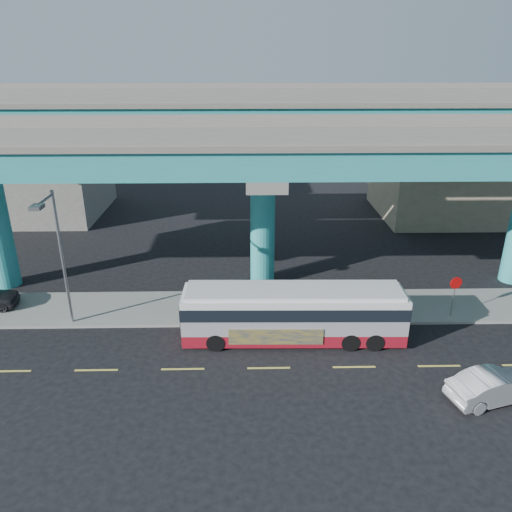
{
  "coord_description": "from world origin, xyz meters",
  "views": [
    {
      "loc": [
        -0.99,
        -19.74,
        13.73
      ],
      "look_at": [
        -0.51,
        4.0,
        3.89
      ],
      "focal_mm": 35.0,
      "sensor_mm": 36.0,
      "label": 1
    }
  ],
  "objects_px": {
    "street_lamp": "(56,243)",
    "stop_sign": "(455,288)",
    "transit_bus": "(294,312)",
    "sedan": "(495,386)"
  },
  "relations": [
    {
      "from": "transit_bus",
      "to": "stop_sign",
      "type": "height_order",
      "value": "transit_bus"
    },
    {
      "from": "sedan",
      "to": "stop_sign",
      "type": "xyz_separation_m",
      "value": [
        0.84,
        6.91,
        1.16
      ]
    },
    {
      "from": "sedan",
      "to": "stop_sign",
      "type": "height_order",
      "value": "stop_sign"
    },
    {
      "from": "street_lamp",
      "to": "stop_sign",
      "type": "distance_m",
      "value": 20.91
    },
    {
      "from": "sedan",
      "to": "stop_sign",
      "type": "bearing_deg",
      "value": -22.75
    },
    {
      "from": "transit_bus",
      "to": "stop_sign",
      "type": "bearing_deg",
      "value": 13.39
    },
    {
      "from": "transit_bus",
      "to": "stop_sign",
      "type": "xyz_separation_m",
      "value": [
        8.89,
        1.95,
        0.27
      ]
    },
    {
      "from": "street_lamp",
      "to": "transit_bus",
      "type": "bearing_deg",
      "value": -5.95
    },
    {
      "from": "transit_bus",
      "to": "street_lamp",
      "type": "relative_size",
      "value": 1.54
    },
    {
      "from": "street_lamp",
      "to": "sedan",
      "type": "bearing_deg",
      "value": -17.31
    }
  ]
}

